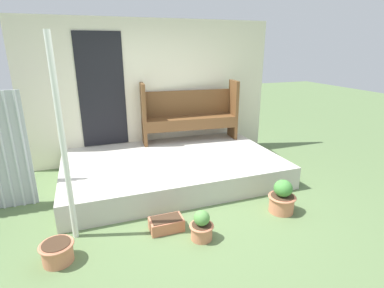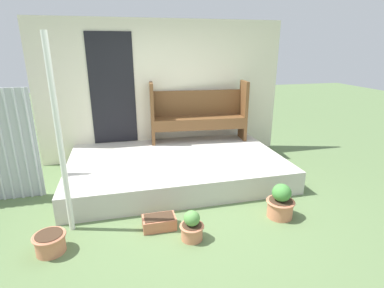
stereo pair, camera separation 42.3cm
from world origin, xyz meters
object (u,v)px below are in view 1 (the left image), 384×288
bench (190,112)px  flower_pot_middle (202,227)px  flower_pot_right (282,198)px  support_post (63,144)px  flower_pot_left (57,252)px  planter_box_rect (166,224)px

bench → flower_pot_middle: 2.80m
flower_pot_middle → flower_pot_right: size_ratio=0.79×
support_post → flower_pot_left: size_ratio=6.55×
support_post → flower_pot_right: size_ratio=4.96×
bench → planter_box_rect: 2.66m
flower_pot_left → planter_box_rect: bearing=7.9°
flower_pot_middle → planter_box_rect: size_ratio=0.90×
flower_pot_left → planter_box_rect: (1.20, 0.17, -0.04)m
flower_pot_middle → support_post: bearing=158.4°
flower_pot_left → flower_pot_right: 2.77m
flower_pot_left → planter_box_rect: flower_pot_left is taller
bench → planter_box_rect: size_ratio=4.60×
bench → flower_pot_right: bench is taller
flower_pot_left → planter_box_rect: size_ratio=0.87×
flower_pot_middle → planter_box_rect: bearing=137.3°
planter_box_rect → flower_pot_right: bearing=-4.4°
flower_pot_right → flower_pot_left: bearing=-179.0°
support_post → bench: 2.96m
support_post → flower_pot_middle: 1.78m
flower_pot_right → planter_box_rect: size_ratio=1.14×
flower_pot_left → flower_pot_middle: (1.54, -0.14, 0.04)m
bench → planter_box_rect: (-1.10, -2.27, -0.84)m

